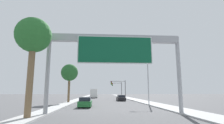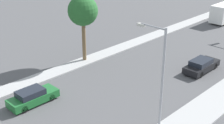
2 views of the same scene
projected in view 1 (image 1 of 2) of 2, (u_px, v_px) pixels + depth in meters
The scene contains 11 objects.
sidewalk_right at pixel (128, 98), 58.25m from camera, with size 3.00×120.00×0.15m.
median_strip_left at pixel (82, 98), 57.25m from camera, with size 2.00×120.00×0.15m.
sign_gantry at pixel (115, 49), 17.33m from camera, with size 13.30×0.73×7.79m.
car_far_right at pixel (85, 102), 24.64m from camera, with size 1.73×4.41×1.39m.
car_near_right at pixel (121, 98), 41.18m from camera, with size 1.81×4.77×1.37m.
truck_box_primary at pixel (94, 93), 60.58m from camera, with size 2.31×8.09×3.01m.
traffic_light_near_intersection at pixel (120, 86), 56.75m from camera, with size 5.05×0.32×5.78m.
traffic_light_mid_block at pixel (118, 87), 66.59m from camera, with size 3.96×0.32×5.67m.
palm_tree_foreground at pixel (33, 38), 14.78m from camera, with size 2.98×2.98×8.41m.
palm_tree_background at pixel (70, 73), 34.48m from camera, with size 3.32×3.32×7.55m.
street_lamp_right at pixel (146, 76), 30.29m from camera, with size 2.46×0.28×8.21m.
Camera 1 is at (-1.44, 1.06, 2.18)m, focal length 28.00 mm.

